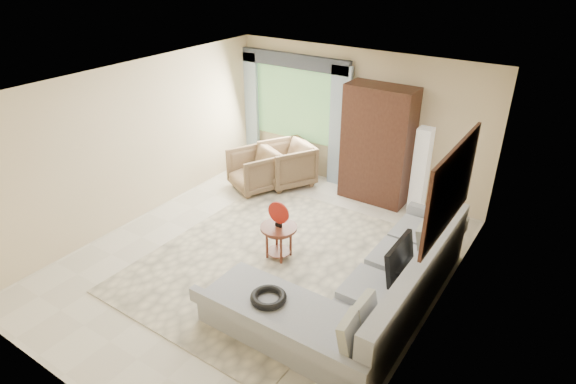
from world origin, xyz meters
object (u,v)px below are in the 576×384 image
Objects in this scene: armchair_right at (287,164)px; armoire at (377,145)px; coffee_table at (279,241)px; sectional_sofa at (366,293)px; armchair_left at (255,170)px; tv_screen at (400,259)px; floor_lamp at (421,170)px; potted_plant at (250,158)px.

armoire reaches higher than armchair_right.
armchair_right is 0.43× the size of armoire.
armchair_right is at bearing 121.32° from coffee_table.
sectional_sofa is 3.83m from armchair_left.
tv_screen is at bearing -59.70° from armoire.
armoire reaches higher than armchair_left.
armchair_left is (-3.28, 1.99, 0.10)m from sectional_sofa.
sectional_sofa is 1.65× the size of armoire.
floor_lamp is at bearing 98.33° from sectional_sofa.
floor_lamp reaches higher than armchair_left.
armoire is at bearing 120.30° from tv_screen.
potted_plant is (-3.89, 2.62, -0.01)m from sectional_sofa.
armoire reaches higher than floor_lamp.
potted_plant is (-0.62, 0.63, -0.11)m from armchair_left.
floor_lamp reaches higher than armchair_right.
sectional_sofa is at bearing -66.94° from armoire.
sectional_sofa is at bearing -12.99° from coffee_table.
sectional_sofa reaches higher than armchair_left.
armchair_left is 3.03m from floor_lamp.
floor_lamp is (2.46, 0.44, 0.34)m from armchair_right.
potted_plant is at bearing -155.78° from armchair_right.
tv_screen is at bearing 51.03° from sectional_sofa.
tv_screen is 1.37× the size of coffee_table.
armchair_right reaches higher than coffee_table.
sectional_sofa is 3.24m from armoire.
armchair_left is at bearing -95.56° from armchair_right.
armchair_left is 2.33m from armoire.
sectional_sofa is at bearing -33.94° from potted_plant.
armchair_right is 1.68× the size of potted_plant.
sectional_sofa is at bearing -10.87° from armchair_right.
coffee_table is at bearing 167.01° from sectional_sofa.
armchair_left is 0.89m from potted_plant.
potted_plant reaches higher than coffee_table.
sectional_sofa is at bearing -5.61° from armchair_left.
potted_plant is at bearing 135.65° from coffee_table.
potted_plant is 3.51m from floor_lamp.
armchair_right is at bearing -167.10° from armoire.
coffee_table is at bearing -114.01° from floor_lamp.
potted_plant is at bearing -174.03° from armoire.
coffee_table is 0.36× the size of floor_lamp.
tv_screen is 0.88× the size of armchair_left.
potted_plant is 0.26× the size of armoire.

